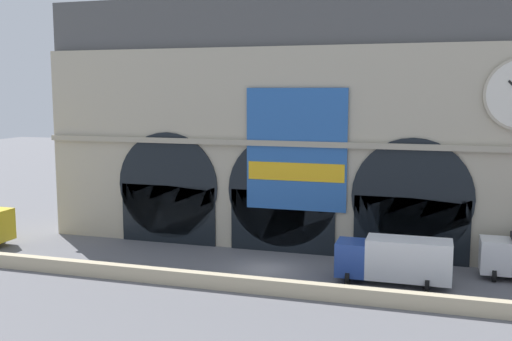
{
  "coord_description": "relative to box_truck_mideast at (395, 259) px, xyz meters",
  "views": [
    {
      "loc": [
        11.52,
        -40.03,
        12.81
      ],
      "look_at": [
        -2.19,
        5.0,
        6.49
      ],
      "focal_mm": 41.77,
      "sensor_mm": 36.0,
      "label": 1
    }
  ],
  "objects": [
    {
      "name": "station_building",
      "position": [
        -9.13,
        8.35,
        8.21
      ],
      "size": [
        41.72,
        5.88,
        20.38
      ],
      "color": "#B2A891",
      "rests_on": "ground"
    },
    {
      "name": "ground_plane",
      "position": [
        -9.16,
        0.61,
        -1.7
      ],
      "size": [
        200.0,
        200.0,
        0.0
      ],
      "primitive_type": "plane",
      "color": "slate"
    },
    {
      "name": "quay_parapet_wall",
      "position": [
        -9.16,
        -4.34,
        -1.21
      ],
      "size": [
        90.0,
        0.7,
        0.99
      ],
      "primitive_type": "cube",
      "color": "#BCAD8C",
      "rests_on": "ground"
    },
    {
      "name": "box_truck_mideast",
      "position": [
        0.0,
        0.0,
        0.0
      ],
      "size": [
        7.5,
        2.91,
        3.12
      ],
      "color": "#28479E",
      "rests_on": "ground"
    }
  ]
}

